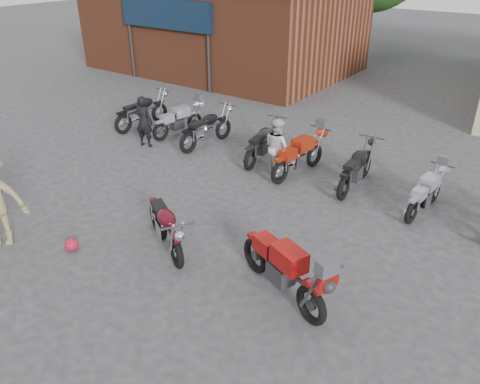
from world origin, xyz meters
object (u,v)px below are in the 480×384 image
Objects in this scene: row_bike_2 at (207,127)px; row_bike_3 at (263,141)px; person_dark at (144,121)px; person_light at (277,147)px; helmet at (72,245)px; row_bike_5 at (357,166)px; row_bike_0 at (142,110)px; row_bike_6 at (426,192)px; row_bike_4 at (299,153)px; row_bike_1 at (179,119)px; sportbike at (284,266)px; vintage_motorcycle at (165,223)px.

row_bike_2 is 2.01m from row_bike_3.
person_light is (4.37, 0.65, -0.01)m from person_dark.
helmet is 0.13× the size of row_bike_5.
helmet is at bearing -140.99° from row_bike_0.
row_bike_6 is (5.32, 5.77, 0.39)m from helmet.
row_bike_5 reaches higher than row_bike_4.
row_bike_6 is (1.80, -0.25, -0.08)m from row_bike_5.
row_bike_4 is at bearing -88.06° from row_bike_2.
sportbike is at bearing -115.46° from row_bike_1.
helmet is 0.13× the size of row_bike_4.
row_bike_2 is at bearing 18.45° from person_light.
row_bike_6 is at bearing -87.42° from row_bike_0.
row_bike_0 reaches higher than vintage_motorcycle.
row_bike_5 is (2.01, 4.82, 0.02)m from vintage_motorcycle.
row_bike_3 is at bearing -85.19° from row_bike_0.
helmet is (-1.51, -1.20, -0.46)m from vintage_motorcycle.
row_bike_4 is at bearing -107.26° from row_bike_3.
row_bike_1 is 1.06× the size of row_bike_6.
vintage_motorcycle is 7.23× the size of helmet.
vintage_motorcycle is at bearing 154.45° from row_bike_5.
row_bike_0 is at bearing -55.97° from person_dark.
row_bike_0 is at bearing 94.94° from row_bike_2.
row_bike_3 is (0.64, 6.09, 0.46)m from helmet.
row_bike_0 is 1.19× the size of row_bike_6.
row_bike_5 reaches higher than row_bike_1.
helmet is 0.13× the size of row_bike_0.
row_bike_3 is at bearing 88.05° from row_bike_4.
row_bike_2 is 4.89m from row_bike_5.
person_dark is 0.75× the size of row_bike_5.
sportbike is at bearing -146.01° from row_bike_4.
row_bike_4 is (1.31, -0.22, 0.01)m from row_bike_3.
row_bike_0 is at bearing 23.32° from person_light.
row_bike_4 is at bearing 93.84° from row_bike_6.
row_bike_3 is (4.84, 0.05, -0.03)m from row_bike_0.
row_bike_4 is at bearing 138.50° from sportbike.
row_bike_2 is at bearing 161.83° from sportbike.
sportbike is 4.43m from helmet.
helmet is 6.98m from row_bike_5.
row_bike_6 is (8.24, 0.86, -0.27)m from person_dark.
row_bike_4 is (4.64, -0.33, 0.05)m from row_bike_1.
person_light is 4.20m from row_bike_1.
row_bike_5 is at bearing 120.56° from sportbike.
person_light is at bearing 174.04° from person_dark.
row_bike_1 is 0.90× the size of row_bike_2.
row_bike_5 is at bearing -81.73° from row_bike_1.
vintage_motorcycle reaches higher than row_bike_6.
helmet is 6.20m from row_bike_4.
row_bike_0 is (-5.65, 0.49, -0.16)m from person_light.
vintage_motorcycle is 4.97m from row_bike_3.
row_bike_5 is at bearing -85.97° from row_bike_0.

